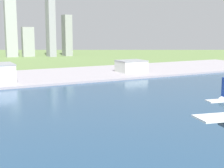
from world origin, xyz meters
TOP-DOWN VIEW (x-y plane):
  - ground_plane at (0.00, 300.00)m, footprint 2400.00×2400.00m
  - water_bay at (0.00, 240.00)m, footprint 840.00×360.00m
  - warehouse_annex at (174.95, 469.12)m, footprint 37.26×31.24m

SIDE VIEW (x-z plane):
  - ground_plane at x=0.00m, z-range 0.00..0.00m
  - water_bay at x=0.00m, z-range 0.00..0.15m
  - warehouse_annex at x=174.95m, z-range 2.52..18.79m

